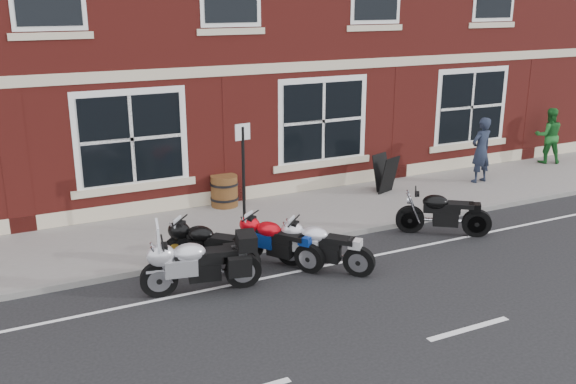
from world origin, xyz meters
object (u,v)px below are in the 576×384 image
(pedestrian_right, at_px, (549,136))
(a_board_sign, at_px, (385,174))
(moto_sport_silver, at_px, (323,245))
(pedestrian_left, at_px, (481,150))
(moto_sport_red, at_px, (278,240))
(barrel_planter, at_px, (224,191))
(parking_sign, at_px, (243,172))
(moto_naked_black, at_px, (442,211))
(moto_touring_silver, at_px, (197,262))
(moto_sport_black, at_px, (210,245))

(pedestrian_right, xyz_separation_m, a_board_sign, (-6.29, -0.36, -0.36))
(moto_sport_silver, xyz_separation_m, pedestrian_left, (6.73, 3.10, 0.51))
(moto_sport_red, relative_size, pedestrian_left, 0.95)
(barrel_planter, bearing_deg, parking_sign, -99.11)
(moto_sport_red, height_order, pedestrian_right, pedestrian_right)
(parking_sign, bearing_deg, moto_sport_silver, -78.07)
(moto_naked_black, bearing_deg, pedestrian_right, -27.69)
(moto_touring_silver, bearing_deg, moto_naked_black, -74.46)
(moto_sport_black, distance_m, a_board_sign, 6.31)
(moto_sport_silver, bearing_deg, barrel_planter, 54.66)
(moto_sport_silver, bearing_deg, moto_sport_red, 96.64)
(moto_sport_red, distance_m, moto_naked_black, 3.98)
(moto_sport_silver, bearing_deg, a_board_sign, 1.45)
(moto_sport_red, bearing_deg, barrel_planter, 52.85)
(moto_sport_red, xyz_separation_m, a_board_sign, (4.51, 2.87, 0.10))
(pedestrian_left, height_order, a_board_sign, pedestrian_left)
(moto_sport_red, height_order, barrel_planter, same)
(moto_sport_red, bearing_deg, moto_naked_black, -34.06)
(moto_sport_silver, height_order, a_board_sign, a_board_sign)
(moto_naked_black, xyz_separation_m, barrel_planter, (-3.72, 3.70, -0.03))
(moto_sport_red, xyz_separation_m, parking_sign, (-0.07, 1.52, 1.02))
(moto_sport_silver, bearing_deg, moto_touring_silver, 135.74)
(moto_touring_silver, height_order, parking_sign, parking_sign)
(moto_touring_silver, height_order, moto_sport_silver, moto_touring_silver)
(moto_naked_black, xyz_separation_m, a_board_sign, (0.52, 2.95, 0.08))
(moto_sport_red, bearing_deg, pedestrian_right, -16.30)
(pedestrian_left, height_order, pedestrian_right, pedestrian_left)
(a_board_sign, bearing_deg, parking_sign, 176.44)
(barrel_planter, bearing_deg, pedestrian_left, -9.02)
(moto_sport_red, xyz_separation_m, pedestrian_left, (7.40, 2.49, 0.52))
(pedestrian_left, distance_m, a_board_sign, 2.95)
(pedestrian_left, bearing_deg, pedestrian_right, -173.32)
(parking_sign, bearing_deg, barrel_planter, 73.59)
(moto_touring_silver, xyz_separation_m, moto_sport_silver, (2.48, -0.15, -0.06))
(moto_sport_red, relative_size, barrel_planter, 2.24)
(moto_sport_black, bearing_deg, moto_sport_red, -58.97)
(pedestrian_left, xyz_separation_m, barrel_planter, (-7.13, 1.13, -0.52))
(moto_sport_red, xyz_separation_m, moto_sport_silver, (0.67, -0.62, 0.01))
(moto_sport_silver, height_order, parking_sign, parking_sign)
(moto_sport_silver, bearing_deg, moto_sport_black, 112.78)
(pedestrian_right, bearing_deg, moto_sport_red, 46.01)
(moto_sport_black, bearing_deg, parking_sign, 0.51)
(moto_naked_black, distance_m, a_board_sign, 2.99)
(moto_naked_black, bearing_deg, a_board_sign, 26.32)
(moto_touring_silver, height_order, moto_sport_black, moto_touring_silver)
(moto_touring_silver, xyz_separation_m, barrel_planter, (2.07, 4.09, -0.07))
(moto_touring_silver, relative_size, moto_sport_red, 1.24)
(moto_sport_black, bearing_deg, moto_sport_silver, -70.02)
(moto_naked_black, distance_m, parking_sign, 4.47)
(moto_sport_silver, xyz_separation_m, parking_sign, (-0.74, 2.14, 1.02))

